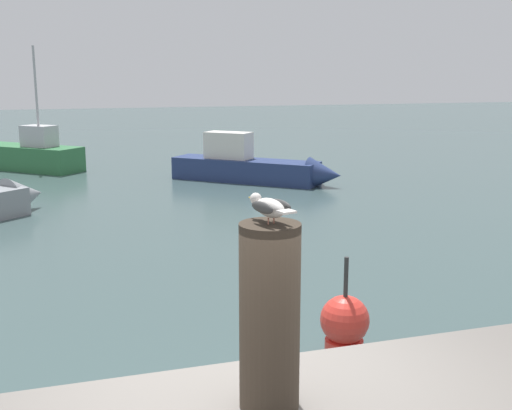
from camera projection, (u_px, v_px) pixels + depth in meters
mooring_post at (270, 317)px, 3.43m from camera, size 0.33×0.33×1.05m
seagull at (269, 207)px, 3.31m from camera, size 0.19×0.39×0.14m
boat_green at (17, 154)px, 22.33m from camera, size 4.53×4.33×4.34m
boat_navy at (256, 167)px, 19.59m from camera, size 4.78×4.41×1.64m
channel_buoy at (344, 329)px, 7.16m from camera, size 0.56×0.56×1.33m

